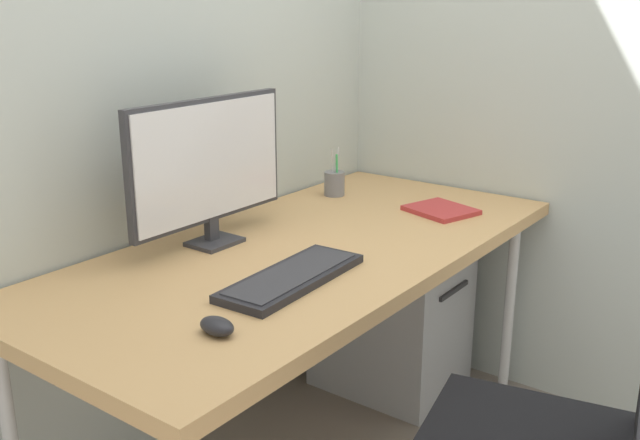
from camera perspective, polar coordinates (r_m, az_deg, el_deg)
The scene contains 8 objects.
desk at distance 2.05m, azimuth -1.02°, elevation -3.13°, with size 1.69×0.79×0.72m.
office_chair at distance 1.51m, azimuth 20.85°, elevation -13.76°, with size 0.60×0.58×1.24m.
filing_cabinet at distance 2.66m, azimuth 5.66°, elevation -6.84°, with size 0.39×0.49×0.62m.
monitor at distance 2.01m, azimuth -8.82°, elevation 4.43°, with size 0.56×0.11×0.41m.
keyboard at distance 1.78m, azimuth -2.24°, elevation -4.55°, with size 0.44×0.18×0.02m.
mouse at distance 1.52m, azimuth -8.19°, elevation -8.34°, with size 0.06×0.09×0.04m, color black.
pen_holder at distance 2.55m, azimuth 1.15°, elevation 2.96°, with size 0.07×0.07×0.17m.
notebook at distance 2.38m, azimuth 9.57°, elevation 0.79°, with size 0.17×0.20×0.02m, color #B23333.
Camera 1 is at (-1.52, -1.18, 1.38)m, focal length 40.29 mm.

